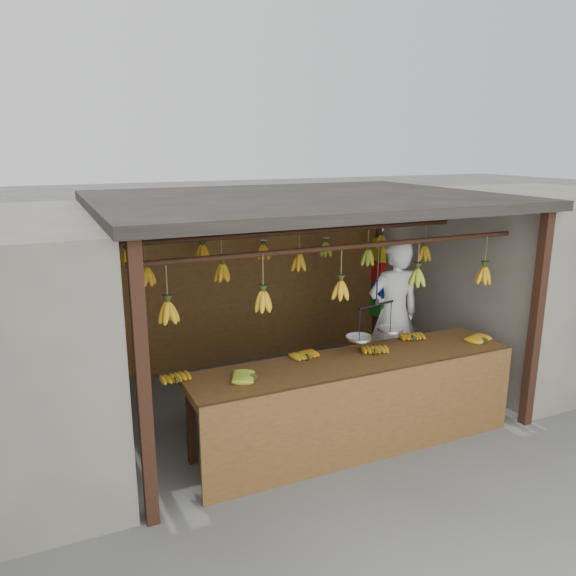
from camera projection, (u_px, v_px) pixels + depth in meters
name	position (u px, v px, depth m)	size (l,w,h in m)	color
ground	(298.00, 401.00, 6.60)	(80.00, 80.00, 0.00)	#5B5B57
stall	(287.00, 231.00, 6.40)	(4.30, 3.30, 2.40)	black
neighbor_right	(534.00, 277.00, 7.75)	(3.00, 3.00, 2.30)	slate
counter	(360.00, 384.00, 5.37)	(3.43, 0.75, 0.96)	brown
hanging_bananas	(300.00, 266.00, 6.20)	(3.59, 2.23, 0.39)	orange
balance_scale	(375.00, 328.00, 5.58)	(0.68, 0.35, 0.92)	black
vendor	(394.00, 315.00, 6.82)	(0.67, 0.44, 1.83)	white
bag_bundles	(378.00, 279.00, 8.32)	(0.08, 0.26, 1.18)	yellow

